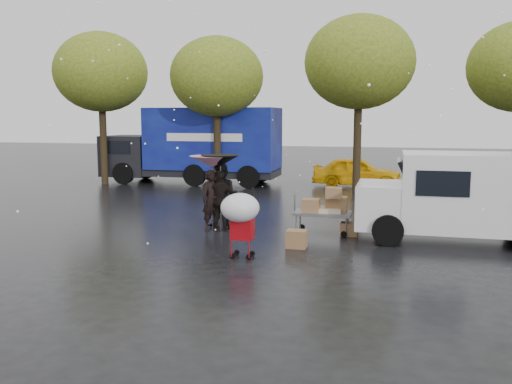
% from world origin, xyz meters
% --- Properties ---
extents(ground, '(90.00, 90.00, 0.00)m').
position_xyz_m(ground, '(0.00, 0.00, 0.00)').
color(ground, black).
rests_on(ground, ground).
extents(person_pink, '(0.72, 0.69, 1.66)m').
position_xyz_m(person_pink, '(-0.80, 1.40, 0.83)').
color(person_pink, black).
rests_on(person_pink, ground).
extents(person_middle, '(0.94, 0.77, 1.81)m').
position_xyz_m(person_middle, '(-0.62, 1.75, 0.91)').
color(person_middle, black).
rests_on(person_middle, ground).
extents(person_black, '(0.99, 0.45, 1.65)m').
position_xyz_m(person_black, '(-0.57, 1.41, 0.83)').
color(person_black, black).
rests_on(person_black, ground).
extents(umbrella_pink, '(1.23, 1.23, 2.04)m').
position_xyz_m(umbrella_pink, '(-0.80, 1.40, 1.89)').
color(umbrella_pink, '#4C4C4C').
rests_on(umbrella_pink, ground).
extents(umbrella_black, '(1.06, 1.06, 2.07)m').
position_xyz_m(umbrella_black, '(-0.57, 1.41, 1.92)').
color(umbrella_black, '#4C4C4C').
rests_on(umbrella_black, ground).
extents(vendor_cart, '(1.52, 0.80, 1.27)m').
position_xyz_m(vendor_cart, '(2.25, 1.68, 0.73)').
color(vendor_cart, slate).
rests_on(vendor_cart, ground).
extents(shopping_cart, '(0.84, 0.84, 1.46)m').
position_xyz_m(shopping_cart, '(0.78, -1.39, 1.06)').
color(shopping_cart, '#B00A12').
rests_on(shopping_cart, ground).
extents(white_van, '(4.91, 2.18, 2.20)m').
position_xyz_m(white_van, '(5.69, 1.67, 1.16)').
color(white_van, white).
rests_on(white_van, ground).
extents(blue_truck, '(8.30, 2.60, 3.50)m').
position_xyz_m(blue_truck, '(-4.99, 11.38, 1.76)').
color(blue_truck, navy).
rests_on(blue_truck, ground).
extents(box_ground_near, '(0.47, 0.38, 0.42)m').
position_xyz_m(box_ground_near, '(1.78, -0.03, 0.21)').
color(box_ground_near, brown).
rests_on(box_ground_near, ground).
extents(box_ground_far, '(0.45, 0.35, 0.35)m').
position_xyz_m(box_ground_far, '(2.89, 1.60, 0.17)').
color(box_ground_far, brown).
rests_on(box_ground_far, ground).
extents(yellow_taxi, '(3.98, 1.76, 1.33)m').
position_xyz_m(yellow_taxi, '(2.39, 11.92, 0.67)').
color(yellow_taxi, yellow).
rests_on(yellow_taxi, ground).
extents(tree_row, '(21.60, 4.40, 7.12)m').
position_xyz_m(tree_row, '(-0.47, 10.00, 5.02)').
color(tree_row, black).
rests_on(tree_row, ground).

